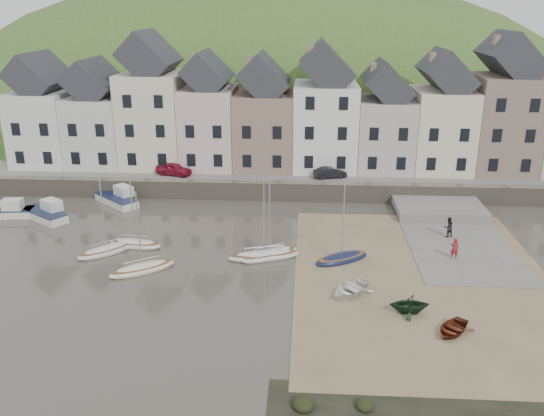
# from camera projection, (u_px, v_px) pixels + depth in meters

# --- Properties ---
(ground) EXTENTS (160.00, 160.00, 0.00)m
(ground) POSITION_uv_depth(u_px,v_px,m) (267.00, 276.00, 40.77)
(ground) COLOR #433E35
(ground) RESTS_ON ground
(quay_land) EXTENTS (90.00, 30.00, 1.50)m
(quay_land) POSITION_uv_depth(u_px,v_px,m) (285.00, 155.00, 70.60)
(quay_land) COLOR #3B5923
(quay_land) RESTS_ON ground
(quay_street) EXTENTS (70.00, 7.00, 0.10)m
(quay_street) POSITION_uv_depth(u_px,v_px,m) (281.00, 175.00, 59.52)
(quay_street) COLOR slate
(quay_street) RESTS_ON quay_land
(seawall) EXTENTS (70.00, 1.20, 1.80)m
(seawall) POSITION_uv_depth(u_px,v_px,m) (279.00, 191.00, 56.45)
(seawall) COLOR slate
(seawall) RESTS_ON ground
(beach) EXTENTS (18.00, 26.00, 0.06)m
(beach) POSITION_uv_depth(u_px,v_px,m) (423.00, 280.00, 40.11)
(beach) COLOR #7B644B
(beach) RESTS_ON ground
(slipway) EXTENTS (8.00, 18.00, 0.12)m
(slipway) POSITION_uv_depth(u_px,v_px,m) (454.00, 237.00, 47.39)
(slipway) COLOR slate
(slipway) RESTS_ON ground
(hillside) EXTENTS (134.40, 84.00, 84.00)m
(hillside) POSITION_uv_depth(u_px,v_px,m) (263.00, 217.00, 103.51)
(hillside) COLOR #3B5923
(hillside) RESTS_ON ground
(townhouse_terrace) EXTENTS (61.05, 8.00, 13.93)m
(townhouse_terrace) POSITION_uv_depth(u_px,v_px,m) (299.00, 114.00, 60.78)
(townhouse_terrace) COLOR silver
(townhouse_terrace) RESTS_ON quay_land
(sailboat_0) EXTENTS (4.50, 2.15, 6.32)m
(sailboat_0) POSITION_uv_depth(u_px,v_px,m) (135.00, 244.00, 45.57)
(sailboat_0) COLOR silver
(sailboat_0) RESTS_ON ground
(sailboat_1) EXTENTS (4.46, 4.40, 6.32)m
(sailboat_1) POSITION_uv_depth(u_px,v_px,m) (107.00, 250.00, 44.37)
(sailboat_1) COLOR silver
(sailboat_1) RESTS_ON ground
(sailboat_2) EXTENTS (4.89, 4.04, 6.32)m
(sailboat_2) POSITION_uv_depth(u_px,v_px,m) (142.00, 268.00, 41.28)
(sailboat_2) COLOR beige
(sailboat_2) RESTS_ON ground
(sailboat_3) EXTENTS (4.88, 3.95, 6.32)m
(sailboat_3) POSITION_uv_depth(u_px,v_px,m) (270.00, 254.00, 43.64)
(sailboat_3) COLOR silver
(sailboat_3) RESTS_ON ground
(sailboat_4) EXTENTS (5.75, 2.86, 6.32)m
(sailboat_4) POSITION_uv_depth(u_px,v_px,m) (264.00, 255.00, 43.47)
(sailboat_4) COLOR silver
(sailboat_4) RESTS_ON ground
(sailboat_5) EXTENTS (4.62, 3.61, 6.32)m
(sailboat_5) POSITION_uv_depth(u_px,v_px,m) (342.00, 258.00, 42.94)
(sailboat_5) COLOR #131B3B
(sailboat_5) RESTS_ON ground
(motorboat_0) EXTENTS (5.29, 4.41, 1.70)m
(motorboat_0) POSITION_uv_depth(u_px,v_px,m) (46.00, 213.00, 51.43)
(motorboat_0) COLOR silver
(motorboat_0) RESTS_ON ground
(motorboat_1) EXTENTS (5.00, 2.30, 1.70)m
(motorboat_1) POSITION_uv_depth(u_px,v_px,m) (8.00, 211.00, 51.93)
(motorboat_1) COLOR silver
(motorboat_1) RESTS_ON ground
(motorboat_2) EXTENTS (5.12, 4.83, 1.70)m
(motorboat_2) POSITION_uv_depth(u_px,v_px,m) (118.00, 198.00, 55.34)
(motorboat_2) COLOR silver
(motorboat_2) RESTS_ON ground
(rowboat_white) EXTENTS (3.93, 4.02, 0.68)m
(rowboat_white) POSITION_uv_depth(u_px,v_px,m) (350.00, 289.00, 37.95)
(rowboat_white) COLOR white
(rowboat_white) RESTS_ON beach
(rowboat_green) EXTENTS (2.56, 2.25, 1.29)m
(rowboat_green) POSITION_uv_depth(u_px,v_px,m) (409.00, 304.00, 35.50)
(rowboat_green) COLOR black
(rowboat_green) RESTS_ON beach
(rowboat_red) EXTENTS (3.25, 3.39, 0.57)m
(rowboat_red) POSITION_uv_depth(u_px,v_px,m) (452.00, 328.00, 33.45)
(rowboat_red) COLOR maroon
(rowboat_red) RESTS_ON beach
(person_red) EXTENTS (0.62, 0.43, 1.63)m
(person_red) POSITION_uv_depth(u_px,v_px,m) (455.00, 248.00, 43.01)
(person_red) COLOR maroon
(person_red) RESTS_ON slipway
(person_dark) EXTENTS (1.02, 0.93, 1.71)m
(person_dark) POSITION_uv_depth(u_px,v_px,m) (448.00, 227.00, 47.03)
(person_dark) COLOR black
(person_dark) RESTS_ON slipway
(car_left) EXTENTS (4.07, 2.57, 1.29)m
(car_left) POSITION_uv_depth(u_px,v_px,m) (174.00, 169.00, 58.99)
(car_left) COLOR maroon
(car_left) RESTS_ON quay_street
(car_right) EXTENTS (3.54, 2.03, 1.10)m
(car_right) POSITION_uv_depth(u_px,v_px,m) (330.00, 173.00, 58.08)
(car_right) COLOR black
(car_right) RESTS_ON quay_street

